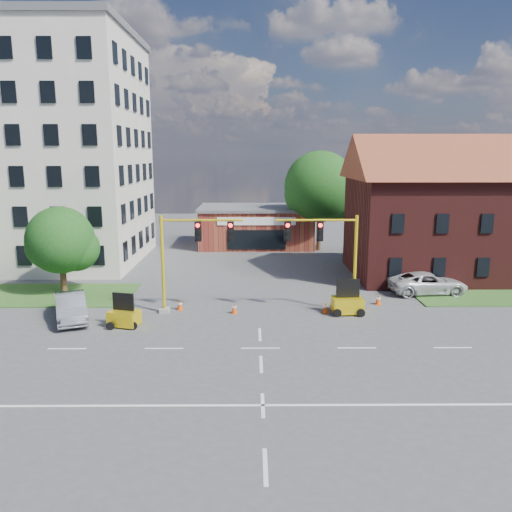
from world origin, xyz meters
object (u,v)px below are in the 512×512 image
(trailer_east, at_px, (347,303))
(pickup_white, at_px, (428,283))
(signal_mast_east, at_px, (329,252))
(trailer_west, at_px, (124,316))
(signal_mast_west, at_px, (189,252))

(trailer_east, xyz_separation_m, pickup_white, (6.67, 4.65, 0.10))
(signal_mast_east, xyz_separation_m, pickup_white, (7.87, 4.35, -3.15))
(trailer_west, xyz_separation_m, trailer_east, (13.45, 2.26, 0.07))
(trailer_east, bearing_deg, signal_mast_west, 175.57)
(signal_mast_east, distance_m, pickup_white, 9.53)
(signal_mast_west, height_order, signal_mast_east, same)
(signal_mast_west, height_order, trailer_east, signal_mast_west)
(signal_mast_east, bearing_deg, trailer_west, -168.16)
(signal_mast_west, height_order, trailer_west, signal_mast_west)
(trailer_west, relative_size, pickup_white, 0.35)
(pickup_white, bearing_deg, signal_mast_east, 113.86)
(trailer_east, relative_size, pickup_white, 0.39)
(signal_mast_east, bearing_deg, pickup_white, 28.91)
(signal_mast_west, xyz_separation_m, trailer_west, (-3.54, -2.57, -3.32))
(signal_mast_east, height_order, trailer_west, signal_mast_east)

